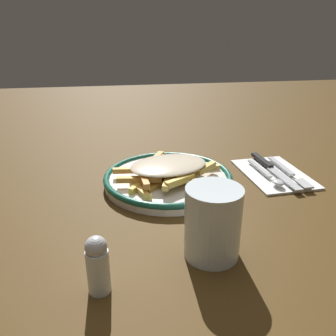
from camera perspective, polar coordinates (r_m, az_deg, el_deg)
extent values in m
plane|color=#442E11|center=(0.76, 0.00, -2.72)|extent=(2.60, 2.60, 0.00)
cylinder|color=silver|center=(0.75, 0.00, -2.07)|extent=(0.27, 0.27, 0.02)
torus|color=#155140|center=(0.75, 0.00, -1.41)|extent=(0.28, 0.28, 0.01)
cube|color=gold|center=(0.77, 1.22, -0.33)|extent=(0.08, 0.03, 0.01)
cube|color=gold|center=(0.75, -0.05, -0.15)|extent=(0.06, 0.08, 0.01)
cube|color=gold|center=(0.72, 0.12, -1.87)|extent=(0.07, 0.03, 0.01)
cube|color=#E4B54F|center=(0.68, -4.59, -3.71)|extent=(0.04, 0.07, 0.01)
cube|color=#DEB155|center=(0.76, 0.50, 0.37)|extent=(0.07, 0.02, 0.01)
cube|color=#F2C852|center=(0.81, 0.43, 0.99)|extent=(0.09, 0.04, 0.01)
cube|color=gold|center=(0.75, -1.33, -0.89)|extent=(0.03, 0.08, 0.01)
cube|color=gold|center=(0.75, 0.12, -0.90)|extent=(0.02, 0.08, 0.01)
cube|color=#DD8E3F|center=(0.68, -3.97, -2.02)|extent=(0.02, 0.07, 0.01)
cube|color=#E2B84B|center=(0.68, 1.93, -2.13)|extent=(0.06, 0.04, 0.01)
cube|color=gold|center=(0.70, 3.49, -1.79)|extent=(0.04, 0.06, 0.01)
cube|color=gold|center=(0.74, -5.83, -0.37)|extent=(0.09, 0.02, 0.01)
cube|color=gold|center=(0.70, -4.77, -1.89)|extent=(0.09, 0.02, 0.01)
cube|color=#C28B33|center=(0.71, -1.13, -2.48)|extent=(0.07, 0.06, 0.01)
cube|color=gold|center=(0.70, -4.59, -2.75)|extent=(0.05, 0.06, 0.01)
cube|color=gold|center=(0.82, -2.11, 1.47)|extent=(0.05, 0.08, 0.01)
cube|color=gold|center=(0.75, -0.26, -0.79)|extent=(0.09, 0.03, 0.01)
cube|color=#BF893C|center=(0.71, 3.66, -2.40)|extent=(0.07, 0.06, 0.01)
cube|color=#E1AE51|center=(0.76, 0.98, -0.43)|extent=(0.08, 0.04, 0.01)
cube|color=gold|center=(0.78, 1.73, 0.13)|extent=(0.07, 0.03, 0.01)
cube|color=gold|center=(0.82, -1.02, 1.40)|extent=(0.01, 0.09, 0.01)
cube|color=#EFBE5C|center=(0.69, 0.02, -2.11)|extent=(0.03, 0.07, 0.01)
cube|color=gold|center=(0.74, -0.02, -0.06)|extent=(0.08, 0.03, 0.01)
cube|color=gold|center=(0.72, -0.10, -1.75)|extent=(0.07, 0.05, 0.01)
cube|color=gold|center=(0.75, 6.24, 0.00)|extent=(0.06, 0.05, 0.01)
cube|color=#DFB661|center=(0.78, 5.89, 0.01)|extent=(0.07, 0.01, 0.01)
ellipsoid|color=beige|center=(0.73, -0.28, 0.50)|extent=(0.19, 0.15, 0.02)
cube|color=#365C25|center=(0.74, -0.02, 1.21)|extent=(0.00, 0.00, 0.00)
cube|color=#336E31|center=(0.74, 0.36, 1.11)|extent=(0.00, 0.00, 0.00)
cube|color=#3A6937|center=(0.74, -0.05, 1.15)|extent=(0.00, 0.00, 0.00)
cube|color=#26731F|center=(0.74, -0.60, 1.11)|extent=(0.00, 0.00, 0.00)
cube|color=#3A6C24|center=(0.73, 0.26, 1.02)|extent=(0.00, 0.00, 0.00)
cube|color=#285733|center=(0.72, -1.12, 0.66)|extent=(0.00, 0.00, 0.00)
cube|color=#37611C|center=(0.74, 1.22, 1.37)|extent=(0.00, 0.00, 0.00)
cube|color=#3C692C|center=(0.72, 1.31, 0.60)|extent=(0.00, 0.00, 0.00)
cube|color=white|center=(0.84, 17.02, -0.78)|extent=(0.15, 0.20, 0.01)
cube|color=silver|center=(0.86, 18.09, 0.35)|extent=(0.02, 0.11, 0.01)
cube|color=silver|center=(0.79, 21.45, -2.42)|extent=(0.02, 0.04, 0.00)
cube|color=black|center=(0.88, 15.22, 1.26)|extent=(0.02, 0.09, 0.01)
cube|color=silver|center=(0.80, 18.61, -1.64)|extent=(0.03, 0.12, 0.00)
cube|color=silver|center=(0.84, 14.81, -0.05)|extent=(0.02, 0.10, 0.00)
ellipsoid|color=silver|center=(0.77, 17.66, -2.24)|extent=(0.02, 0.03, 0.01)
cylinder|color=silver|center=(0.52, 7.37, -8.91)|extent=(0.08, 0.08, 0.11)
cylinder|color=silver|center=(0.47, -11.40, -16.33)|extent=(0.03, 0.03, 0.06)
sphere|color=#B7BABF|center=(0.45, -11.78, -12.59)|extent=(0.03, 0.03, 0.03)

